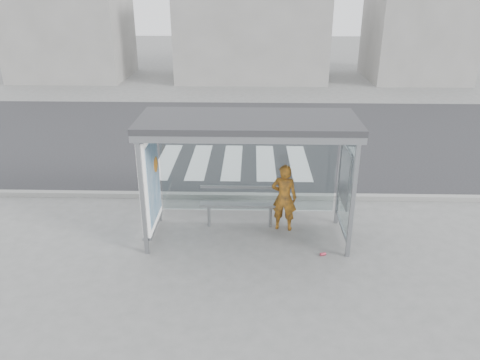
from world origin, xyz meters
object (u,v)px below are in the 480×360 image
person (284,198)px  bench (240,204)px  bus_shelter (229,148)px  soda_can (323,254)px

person → bench: person is taller
bus_shelter → soda_can: 2.82m
bench → person: bearing=-6.3°
bus_shelter → bench: 1.52m
bus_shelter → person: (1.16, 0.33, -1.23)m
person → bench: bearing=4.7°
person → soda_can: (0.74, -1.09, -0.73)m
person → soda_can: person is taller
bus_shelter → bench: bus_shelter is taller
bus_shelter → bench: size_ratio=2.43×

